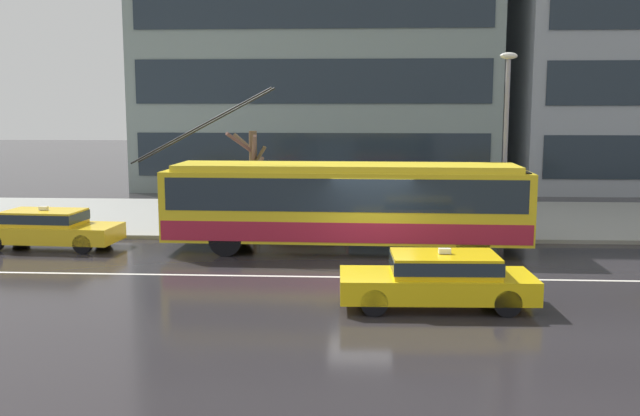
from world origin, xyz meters
TOP-DOWN VIEW (x-y plane):
  - ground_plane at (0.00, 0.00)m, footprint 160.00×160.00m
  - sidewalk_slab at (0.00, 9.01)m, footprint 80.00×10.00m
  - lane_centre_line at (0.00, -1.20)m, footprint 72.00×0.14m
  - trolleybus at (-0.81, 2.41)m, footprint 12.80×2.75m
  - taxi_queued_behind_bus at (-10.73, 2.35)m, footprint 4.67×2.05m
  - taxi_oncoming_near at (1.51, -3.95)m, footprint 4.55×1.90m
  - bus_shelter at (-2.55, 5.96)m, footprint 3.80×1.72m
  - pedestrian_at_shelter at (-4.69, 6.24)m, footprint 1.36×1.36m
  - pedestrian_approaching_curb at (3.20, 5.07)m, footprint 1.28×1.28m
  - street_lamp at (4.68, 4.69)m, footprint 0.60×0.32m
  - street_tree_bare at (-4.60, 7.27)m, footprint 1.52×1.38m

SIDE VIEW (x-z plane):
  - ground_plane at x=0.00m, z-range 0.00..0.00m
  - lane_centre_line at x=0.00m, z-range 0.00..0.01m
  - sidewalk_slab at x=0.00m, z-range 0.00..0.14m
  - taxi_oncoming_near at x=1.51m, z-range 0.01..1.40m
  - taxi_queued_behind_bus at x=-10.73m, z-range 0.01..1.40m
  - trolleybus at x=-0.81m, z-range -1.07..4.21m
  - pedestrian_approaching_curb at x=3.20m, z-range 0.66..2.57m
  - pedestrian_at_shelter at x=-4.69m, z-range 0.72..2.68m
  - bus_shelter at x=-2.55m, z-range 0.76..3.20m
  - street_tree_bare at x=-4.60m, z-range 0.41..4.00m
  - street_lamp at x=4.68m, z-range 0.74..7.11m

